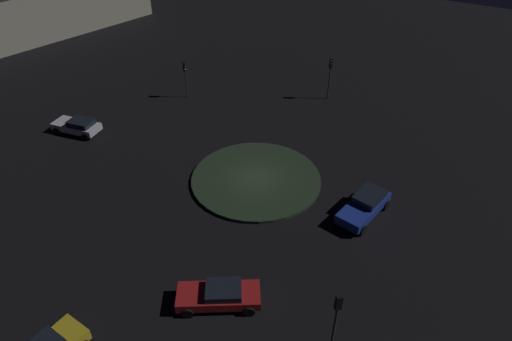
{
  "coord_description": "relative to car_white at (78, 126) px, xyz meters",
  "views": [
    {
      "loc": [
        14.0,
        -22.84,
        20.54
      ],
      "look_at": [
        0.0,
        0.0,
        0.9
      ],
      "focal_mm": 30.83,
      "sensor_mm": 36.0,
      "label": 1
    }
  ],
  "objects": [
    {
      "name": "roundabout_island",
      "position": [
        17.19,
        2.32,
        -0.59
      ],
      "size": [
        9.91,
        9.91,
        0.24
      ],
      "primitive_type": "cylinder",
      "color": "#263823",
      "rests_on": "ground_plane"
    },
    {
      "name": "car_red",
      "position": [
        21.4,
        -8.39,
        -0.01
      ],
      "size": [
        4.78,
        3.97,
        1.31
      ],
      "rotation": [
        0.0,
        0.0,
        3.72
      ],
      "color": "red",
      "rests_on": "ground_plane"
    },
    {
      "name": "traffic_light_north",
      "position": [
        16.25,
        17.75,
        2.29
      ],
      "size": [
        0.31,
        0.36,
        4.22
      ],
      "rotation": [
        0.0,
        0.0,
        -1.51
      ],
      "color": "#2D2D2D",
      "rests_on": "ground_plane"
    },
    {
      "name": "traffic_light_northwest",
      "position": [
        3.93,
        10.54,
        2.0
      ],
      "size": [
        0.4,
        0.37,
        3.79
      ],
      "rotation": [
        0.0,
        0.0,
        -0.56
      ],
      "color": "#2D2D2D",
      "rests_on": "ground_plane"
    },
    {
      "name": "car_white",
      "position": [
        0.0,
        0.0,
        0.0
      ],
      "size": [
        4.48,
        2.66,
        1.36
      ],
      "rotation": [
        0.0,
        0.0,
        3.34
      ],
      "color": "white",
      "rests_on": "ground_plane"
    },
    {
      "name": "ground_plane",
      "position": [
        17.19,
        2.32,
        -0.71
      ],
      "size": [
        118.24,
        118.24,
        0.0
      ],
      "primitive_type": "plane",
      "color": "black"
    },
    {
      "name": "car_blue",
      "position": [
        25.6,
        2.9,
        0.1
      ],
      "size": [
        2.63,
        4.82,
        1.53
      ],
      "rotation": [
        0.0,
        0.0,
        -1.73
      ],
      "color": "#1E38A5",
      "rests_on": "ground_plane"
    },
    {
      "name": "traffic_light_southeast",
      "position": [
        27.8,
        -7.76,
        2.29
      ],
      "size": [
        0.39,
        0.38,
        4.22
      ],
      "rotation": [
        0.0,
        0.0,
        2.38
      ],
      "color": "#2D2D2D",
      "rests_on": "ground_plane"
    },
    {
      "name": "store_building",
      "position": [
        -27.23,
        13.42,
        2.72
      ],
      "size": [
        17.4,
        36.6,
        6.86
      ],
      "rotation": [
        0.0,
        0.0,
        4.56
      ],
      "color": "#B7B299",
      "rests_on": "ground_plane"
    }
  ]
}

